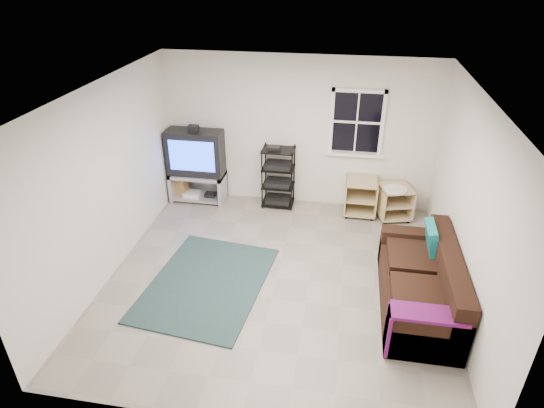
% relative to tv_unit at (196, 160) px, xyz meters
% --- Properties ---
extents(room, '(4.60, 4.62, 4.60)m').
position_rel_tv_unit_xyz_m(room, '(2.72, 0.23, 0.69)').
color(room, gray).
rests_on(room, ground).
extents(tv_unit, '(0.97, 0.48, 1.42)m').
position_rel_tv_unit_xyz_m(tv_unit, '(0.00, 0.00, 0.00)').
color(tv_unit, '#A7A7AF').
rests_on(tv_unit, ground).
extents(av_rack, '(0.55, 0.40, 1.10)m').
position_rel_tv_unit_xyz_m(av_rack, '(1.45, 0.04, -0.30)').
color(av_rack, black).
rests_on(av_rack, ground).
extents(side_table_left, '(0.54, 0.54, 0.63)m').
position_rel_tv_unit_xyz_m(side_table_left, '(2.89, 0.02, -0.44)').
color(side_table_left, tan).
rests_on(side_table_left, ground).
extents(side_table_right, '(0.64, 0.64, 0.60)m').
position_rel_tv_unit_xyz_m(side_table_right, '(3.44, -0.04, -0.45)').
color(side_table_right, tan).
rests_on(side_table_right, ground).
extents(sofa, '(0.87, 1.96, 0.90)m').
position_rel_tv_unit_xyz_m(sofa, '(3.64, -2.30, -0.46)').
color(sofa, black).
rests_on(sofa, ground).
extents(shag_rug, '(1.70, 2.19, 0.02)m').
position_rel_tv_unit_xyz_m(shag_rug, '(0.85, -2.33, -0.77)').
color(shag_rug, black).
rests_on(shag_rug, ground).
extents(paper_bag, '(0.34, 0.24, 0.44)m').
position_rel_tv_unit_xyz_m(paper_bag, '(-0.38, -0.00, -0.56)').
color(paper_bag, '#9B7045').
rests_on(paper_bag, ground).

